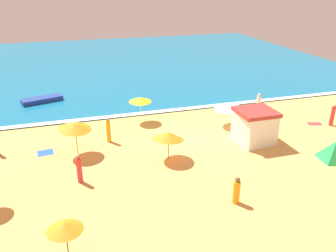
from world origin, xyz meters
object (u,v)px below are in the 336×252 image
Objects in this scene: beach_umbrella_6 at (75,127)px; beachgoer_1 at (79,169)px; lifeguard_cabana at (255,126)px; beach_umbrella_4 at (140,99)px; beach_umbrella_5 at (228,106)px; beachgoer_0 at (236,191)px; beach_tent at (335,151)px; beachgoer_3 at (109,131)px; small_boat_0 at (42,100)px; beach_umbrella_3 at (65,227)px; beach_umbrella_0 at (169,136)px; beachgoer_5 at (258,104)px; beachgoer_2 at (332,115)px.

beachgoer_1 is (-0.05, -3.77, -1.21)m from beach_umbrella_6.
lifeguard_cabana is 9.61m from beach_umbrella_4.
beach_umbrella_5 is 1.92× the size of beachgoer_0.
beachgoer_3 is (-14.00, 7.27, 0.18)m from beach_tent.
lifeguard_cabana is at bearing -17.22° from beachgoer_3.
beachgoer_0 is 0.39× the size of small_boat_0.
beach_umbrella_3 is 1.08× the size of beachgoer_3.
lifeguard_cabana reaches higher than beach_umbrella_6.
beach_tent is (10.50, -3.49, -0.98)m from beach_umbrella_0.
beach_umbrella_0 is 11.98m from beachgoer_5.
beachgoer_1 is at bearing -90.73° from beach_umbrella_6.
beach_umbrella_0 reaches higher than small_boat_0.
beach_umbrella_5 is at bearing -22.92° from beach_umbrella_4.
beach_umbrella_4 is 10.03m from beachgoer_1.
beachgoer_3 is at bearing -177.99° from beach_umbrella_5.
beach_umbrella_4 is (-0.36, 6.96, 0.29)m from beach_umbrella_0.
beachgoer_0 is at bearing -113.39° from beach_umbrella_5.
beachgoer_5 is at bearing -24.36° from small_boat_0.
lifeguard_cabana is 0.87× the size of beach_umbrella_6.
small_boat_0 is (-2.76, 12.11, -1.75)m from beach_umbrella_6.
beach_umbrella_6 is at bearing 133.53° from beachgoer_0.
beach_umbrella_4 reaches higher than beachgoer_0.
beachgoer_3 is at bearing 162.78° from lifeguard_cabana.
beach_umbrella_3 is at bearing -132.06° from beach_umbrella_0.
beachgoer_5 is at bearing 24.77° from beach_umbrella_5.
beach_umbrella_4 is 0.74× the size of beach_umbrella_5.
beachgoer_0 is 14.47m from beachgoer_5.
beach_umbrella_5 is (6.35, 4.13, -0.00)m from beach_umbrella_0.
beach_umbrella_4 reaches higher than beachgoer_3.
beach_umbrella_3 is at bearing -166.89° from beach_tent.
beachgoer_2 reaches higher than beachgoer_0.
beach_umbrella_6 is (-12.66, 1.87, 0.78)m from lifeguard_cabana.
beachgoer_5 reaches higher than beachgoer_0.
beachgoer_0 is 0.86× the size of beachgoer_5.
beachgoer_3 reaches higher than beachgoer_0.
small_boat_0 is (-23.26, 13.02, -0.59)m from beachgoer_2.
beach_umbrella_4 reaches higher than beach_umbrella_5.
beachgoer_1 is (-16.42, 2.18, 0.15)m from beach_tent.
beach_umbrella_3 is 1.12× the size of beachgoer_1.
beach_umbrella_5 is (-0.44, 3.54, 0.40)m from lifeguard_cabana.
beachgoer_3 is at bearing -64.61° from small_boat_0.
beachgoer_0 is (-4.32, -9.99, -0.95)m from beach_umbrella_5.
beachgoer_3 is at bearing 132.80° from beach_umbrella_0.
beachgoer_5 is (-4.28, 4.43, -0.04)m from beachgoer_2.
beachgoer_0 is (-4.76, -6.45, -0.56)m from lifeguard_cabana.
beach_tent is 6.52m from beachgoer_2.
beach_tent reaches higher than small_boat_0.
small_boat_0 is (-18.98, 8.59, -0.55)m from beachgoer_5.
beachgoer_1 is at bearing 82.06° from beach_umbrella_3.
beach_umbrella_4 reaches higher than beach_tent.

